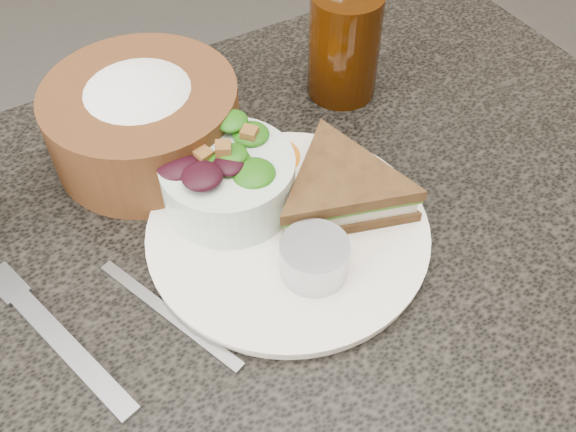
# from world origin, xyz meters

# --- Properties ---
(dining_table) EXTENTS (1.00, 0.70, 0.75)m
(dining_table) POSITION_xyz_m (0.00, 0.00, 0.38)
(dining_table) COLOR black
(dining_table) RESTS_ON floor
(dinner_plate) EXTENTS (0.27, 0.27, 0.01)m
(dinner_plate) POSITION_xyz_m (0.03, 0.01, 0.76)
(dinner_plate) COLOR white
(dinner_plate) RESTS_ON dining_table
(sandwich) EXTENTS (0.21, 0.21, 0.04)m
(sandwich) POSITION_xyz_m (0.09, 0.02, 0.78)
(sandwich) COLOR #493219
(sandwich) RESTS_ON dinner_plate
(salad_bowl) EXTENTS (0.17, 0.17, 0.08)m
(salad_bowl) POSITION_xyz_m (-0.00, 0.08, 0.80)
(salad_bowl) COLOR silver
(salad_bowl) RESTS_ON dinner_plate
(dressing_ramekin) EXTENTS (0.08, 0.08, 0.04)m
(dressing_ramekin) POSITION_xyz_m (0.02, -0.04, 0.78)
(dressing_ramekin) COLOR #A4A7AE
(dressing_ramekin) RESTS_ON dinner_plate
(orange_wedge) EXTENTS (0.08, 0.08, 0.03)m
(orange_wedge) POSITION_xyz_m (0.06, 0.11, 0.78)
(orange_wedge) COLOR orange
(orange_wedge) RESTS_ON dinner_plate
(fork) EXTENTS (0.07, 0.19, 0.01)m
(fork) POSITION_xyz_m (-0.20, 0.00, 0.75)
(fork) COLOR #9599A1
(fork) RESTS_ON dining_table
(knife) EXTENTS (0.07, 0.17, 0.00)m
(knife) POSITION_xyz_m (-0.11, -0.01, 0.75)
(knife) COLOR gray
(knife) RESTS_ON dining_table
(bread_basket) EXTENTS (0.22, 0.22, 0.12)m
(bread_basket) POSITION_xyz_m (-0.04, 0.20, 0.81)
(bread_basket) COLOR #573118
(bread_basket) RESTS_ON dining_table
(cola_glass) EXTENTS (0.10, 0.10, 0.14)m
(cola_glass) POSITION_xyz_m (0.20, 0.18, 0.82)
(cola_glass) COLOR black
(cola_glass) RESTS_ON dining_table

